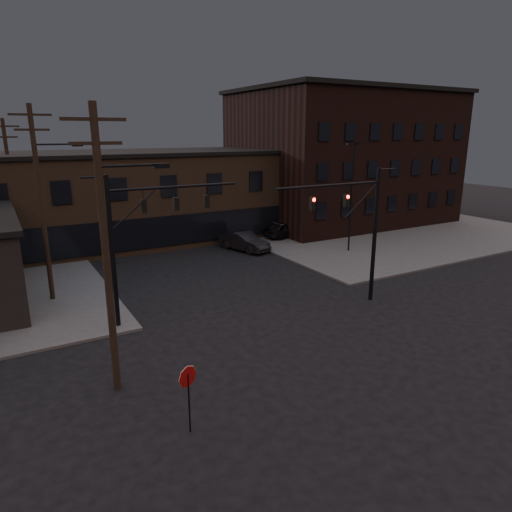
{
  "coord_description": "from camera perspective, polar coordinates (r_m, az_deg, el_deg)",
  "views": [
    {
      "loc": [
        -12.81,
        -14.88,
        9.98
      ],
      "look_at": [
        -0.94,
        5.71,
        3.5
      ],
      "focal_mm": 32.0,
      "sensor_mm": 36.0,
      "label": 1
    }
  ],
  "objects": [
    {
      "name": "lot_light_b",
      "position": [
        46.69,
        13.36,
        9.35
      ],
      "size": [
        1.5,
        0.28,
        9.14
      ],
      "color": "black",
      "rests_on": "ground"
    },
    {
      "name": "utility_pole_near",
      "position": [
        17.7,
        -18.13,
        1.05
      ],
      "size": [
        3.7,
        0.28,
        11.0
      ],
      "color": "black",
      "rests_on": "ground"
    },
    {
      "name": "sidewalk_ne",
      "position": [
        51.67,
        13.17,
        3.79
      ],
      "size": [
        30.0,
        30.0,
        0.15
      ],
      "primitive_type": "cube",
      "color": "#474744",
      "rests_on": "ground"
    },
    {
      "name": "lot_light_a",
      "position": [
        38.99,
        11.88,
        8.35
      ],
      "size": [
        1.5,
        0.28,
        9.14
      ],
      "color": "black",
      "rests_on": "ground"
    },
    {
      "name": "car_crossing",
      "position": [
        39.58,
        -1.52,
        1.84
      ],
      "size": [
        3.08,
        5.17,
        1.61
      ],
      "primitive_type": "imported",
      "rotation": [
        0.0,
        0.0,
        0.3
      ],
      "color": "black",
      "rests_on": "ground"
    },
    {
      "name": "building_row",
      "position": [
        45.15,
        -13.31,
        7.23
      ],
      "size": [
        40.0,
        12.0,
        8.0
      ],
      "primitive_type": "cube",
      "color": "#4E3B29",
      "rests_on": "ground"
    },
    {
      "name": "traffic_signal_far",
      "position": [
        24.19,
        -14.74,
        2.9
      ],
      "size": [
        7.12,
        0.24,
        8.0
      ],
      "color": "black",
      "rests_on": "ground"
    },
    {
      "name": "parked_car_lot_b",
      "position": [
        45.57,
        4.76,
        3.68
      ],
      "size": [
        5.28,
        2.79,
        1.46
      ],
      "primitive_type": "imported",
      "rotation": [
        0.0,
        0.0,
        1.73
      ],
      "color": "#A3A3A5",
      "rests_on": "sidewalk_ne"
    },
    {
      "name": "utility_pole_far",
      "position": [
        41.12,
        -28.23,
        7.6
      ],
      "size": [
        2.2,
        0.28,
        11.0
      ],
      "color": "black",
      "rests_on": "ground"
    },
    {
      "name": "stop_sign",
      "position": [
        15.99,
        -8.48,
        -15.52
      ],
      "size": [
        0.72,
        0.33,
        2.48
      ],
      "color": "black",
      "rests_on": "ground"
    },
    {
      "name": "utility_pole_mid",
      "position": [
        29.23,
        -25.18,
        6.24
      ],
      "size": [
        3.7,
        0.28,
        11.5
      ],
      "color": "black",
      "rests_on": "ground"
    },
    {
      "name": "ground",
      "position": [
        22.02,
        9.8,
        -11.94
      ],
      "size": [
        140.0,
        140.0,
        0.0
      ],
      "primitive_type": "plane",
      "color": "black",
      "rests_on": "ground"
    },
    {
      "name": "building_right",
      "position": [
        53.77,
        10.67,
        11.81
      ],
      "size": [
        22.0,
        16.0,
        14.0
      ],
      "primitive_type": "cube",
      "color": "black",
      "rests_on": "ground"
    },
    {
      "name": "parked_car_lot_a",
      "position": [
        44.08,
        3.62,
        3.31
      ],
      "size": [
        4.56,
        2.45,
        1.48
      ],
      "primitive_type": "imported",
      "rotation": [
        0.0,
        0.0,
        1.74
      ],
      "color": "black",
      "rests_on": "sidewalk_ne"
    },
    {
      "name": "traffic_signal_near",
      "position": [
        27.04,
        12.99,
        4.1
      ],
      "size": [
        7.12,
        0.24,
        8.0
      ],
      "color": "black",
      "rests_on": "ground"
    }
  ]
}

